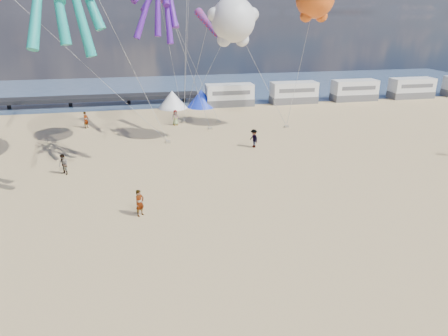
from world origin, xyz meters
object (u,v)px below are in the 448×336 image
tent_white (172,99)px  beachgoer_1 (63,165)px  beachgoer_0 (175,118)px  beachgoer_5 (86,120)px  windsock_mid (170,10)px  windsock_right (208,24)px  motorhome_1 (294,93)px  motorhome_3 (411,88)px  motorhome_0 (229,95)px  tent_blue (201,98)px  kite_panda (233,20)px  sandbag_d (219,122)px  motorhome_2 (354,90)px  sandbag_e (184,122)px  sandbag_a (168,142)px  beachgoer_2 (254,138)px  standing_person (140,203)px  sandbag_c (286,127)px  sandbag_b (210,128)px

tent_white → beachgoer_1: (-10.47, -22.57, -0.34)m
beachgoer_0 → beachgoer_5: bearing=172.0°
windsock_mid → windsock_right: windsock_mid is taller
motorhome_1 → motorhome_3: same height
motorhome_0 → beachgoer_1: (-18.47, -22.57, -0.64)m
beachgoer_5 → tent_blue: bearing=-28.1°
motorhome_0 → kite_panda: size_ratio=0.99×
beachgoer_1 → sandbag_d: 20.50m
motorhome_2 → beachgoer_5: 38.30m
tent_blue → beachgoer_5: size_ratio=2.13×
kite_panda → windsock_right: kite_panda is taller
kite_panda → sandbag_e: bearing=100.3°
beachgoer_0 → sandbag_d: bearing=-2.6°
kite_panda → sandbag_a: bearing=149.3°
motorhome_1 → beachgoer_5: motorhome_1 is taller
motorhome_0 → tent_white: bearing=180.0°
sandbag_d → beachgoer_2: bearing=-80.4°
standing_person → beachgoer_0: size_ratio=1.01×
beachgoer_0 → sandbag_d: size_ratio=3.56×
windsock_right → standing_person: bearing=-130.6°
tent_blue → kite_panda: bearing=-88.4°
beachgoer_1 → beachgoer_2: bearing=58.2°
beachgoer_5 → sandbag_d: beachgoer_5 is taller
sandbag_c → windsock_right: windsock_right is taller
motorhome_1 → windsock_right: 22.03m
beachgoer_0 → beachgoer_1: size_ratio=1.04×
motorhome_1 → tent_blue: bearing=180.0°
tent_white → beachgoer_5: 13.28m
sandbag_d → sandbag_a: bearing=-133.5°
kite_panda → windsock_mid: size_ratio=1.02×
beachgoer_0 → sandbag_a: beachgoer_0 is taller
windsock_right → sandbag_e: bearing=96.0°
motorhome_3 → sandbag_a: (-38.16, -15.70, -1.39)m
sandbag_b → motorhome_2: bearing=26.0°
tent_white → standing_person: 31.23m
motorhome_2 → beachgoer_2: motorhome_2 is taller
sandbag_e → standing_person: bearing=-102.8°
motorhome_0 → windsock_right: 17.30m
tent_white → sandbag_b: (3.33, -11.55, -1.09)m
beachgoer_2 → sandbag_b: (-3.12, 7.18, -0.79)m
beachgoer_1 → sandbag_b: bearing=84.0°
sandbag_d → kite_panda: kite_panda is taller
beachgoer_2 → windsock_right: bearing=-164.1°
motorhome_2 → windsock_mid: size_ratio=1.00×
beachgoer_5 → motorhome_3: bearing=-47.9°
beachgoer_5 → standing_person: bearing=-133.2°
beachgoer_0 → windsock_right: windsock_right is taller
motorhome_0 → sandbag_a: bearing=-121.6°
motorhome_0 → sandbag_a: (-9.66, -15.70, -1.39)m
motorhome_3 → windsock_right: windsock_right is taller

